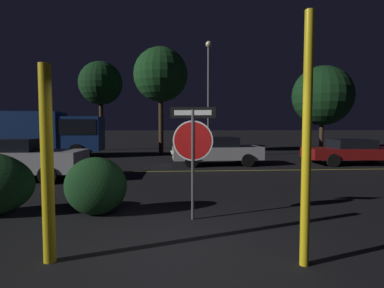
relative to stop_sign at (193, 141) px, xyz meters
The scene contains 14 objects.
ground_plane 2.31m from the stop_sign, 102.37° to the right, with size 260.00×260.00×0.00m, color black.
road_center_stripe 6.63m from the stop_sign, 93.21° to the left, with size 34.45×0.12×0.01m, color gold.
stop_sign is the anchor object (origin of this frame).
yellow_pole_left 2.73m from the stop_sign, 140.67° to the right, with size 0.16×0.16×2.70m, color yellow.
yellow_pole_right 2.47m from the stop_sign, 57.17° to the right, with size 0.12×0.12×3.35m, color yellow.
hedge_bush_1 2.27m from the stop_sign, 167.19° to the left, with size 1.28×0.85×1.22m, color #19421E.
passing_car_1 7.56m from the stop_sign, 139.61° to the left, with size 4.48×2.04×1.44m.
passing_car_2 8.52m from the stop_sign, 77.75° to the left, with size 4.33×1.89×1.34m.
passing_car_3 11.68m from the stop_sign, 43.61° to the left, with size 4.71×2.10×1.23m.
delivery_truck 14.81m from the stop_sign, 120.87° to the left, with size 6.27×2.69×2.71m.
street_lamp 12.33m from the stop_sign, 81.18° to the left, with size 0.37×0.37×6.87m.
tree_0 15.33m from the stop_sign, 94.12° to the left, with size 3.69×3.69×7.22m.
tree_1 19.26m from the stop_sign, 107.86° to the left, with size 3.34×3.34×6.87m.
tree_2 21.52m from the stop_sign, 56.13° to the left, with size 4.80×4.80×6.74m.
Camera 1 is at (-0.09, -4.23, 1.86)m, focal length 28.00 mm.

